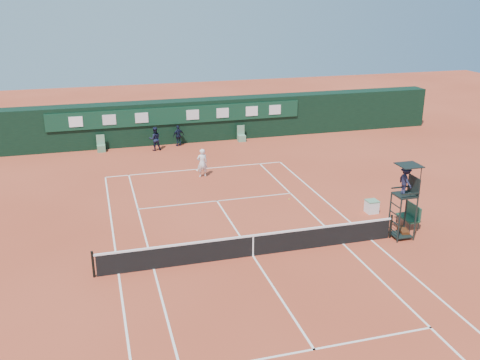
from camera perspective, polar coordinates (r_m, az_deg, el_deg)
The scene contains 14 objects.
ground at distance 22.46m, azimuth 1.38°, elevation -8.10°, with size 90.00×90.00×0.00m, color #C34A2E.
court_lines at distance 22.46m, azimuth 1.38°, elevation -8.08°, with size 11.05×23.85×0.01m.
tennis_net at distance 22.23m, azimuth 1.39°, elevation -6.93°, with size 12.90×0.10×1.10m.
back_wall at distance 39.22m, azimuth -6.73°, elevation 6.26°, with size 40.00×1.65×3.00m.
linesman_chair_left at distance 37.85m, azimuth -14.59°, elevation 3.42°, with size 0.55×0.50×1.15m.
linesman_chair_right at distance 39.26m, azimuth 0.15°, elevation 4.62°, with size 0.55×0.50×1.15m.
umpire_chair at distance 24.15m, azimuth 17.25°, elevation -0.62°, with size 0.96×0.95×3.42m.
player_bench at distance 26.10m, azimuth 17.70°, elevation -3.54°, with size 0.55×1.20×1.10m.
tennis_bag at distance 25.32m, azimuth 17.00°, elevation -5.31°, with size 0.34×0.78×0.29m, color black.
cooler at distance 27.32m, azimuth 13.87°, elevation -2.74°, with size 0.57×0.57×0.65m.
tennis_ball at distance 28.34m, azimuth 5.26°, elevation -2.05°, with size 0.06×0.06×0.06m, color yellow.
player at distance 31.53m, azimuth -4.06°, elevation 1.83°, with size 0.62×0.41×1.71m, color white.
ball_kid_left at distance 37.28m, azimuth -9.07°, elevation 4.36°, with size 0.80×0.62×1.64m, color black.
ball_kid_right at distance 38.18m, azimuth -6.58°, elevation 4.72°, with size 0.87×0.36×1.49m, color black.
Camera 1 is at (-5.94, -19.00, 10.41)m, focal length 40.00 mm.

